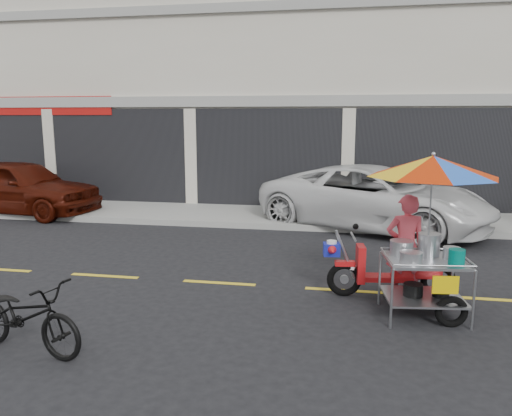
% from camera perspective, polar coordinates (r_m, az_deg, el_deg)
% --- Properties ---
extents(ground, '(90.00, 90.00, 0.00)m').
position_cam_1_polar(ground, '(7.97, 10.01, -9.28)').
color(ground, black).
extents(sidewalk, '(45.00, 3.00, 0.15)m').
position_cam_1_polar(sidewalk, '(13.27, 10.24, -1.05)').
color(sidewalk, gray).
rests_on(sidewalk, ground).
extents(shophouse_block, '(36.00, 8.11, 10.40)m').
position_cam_1_polar(shophouse_block, '(18.39, 19.86, 14.66)').
color(shophouse_block, beige).
rests_on(shophouse_block, ground).
extents(centerline, '(42.00, 0.10, 0.01)m').
position_cam_1_polar(centerline, '(7.97, 10.01, -9.25)').
color(centerline, gold).
rests_on(centerline, ground).
extents(maroon_sedan, '(4.70, 2.31, 1.54)m').
position_cam_1_polar(maroon_sedan, '(15.23, -25.47, 2.21)').
color(maroon_sedan, '#3D0D05').
rests_on(maroon_sedan, ground).
extents(white_pickup, '(6.03, 4.60, 1.52)m').
position_cam_1_polar(white_pickup, '(12.27, 13.43, 1.16)').
color(white_pickup, silver).
rests_on(white_pickup, ground).
extents(near_bicycle, '(1.72, 0.93, 0.86)m').
position_cam_1_polar(near_bicycle, '(6.36, -24.92, -11.12)').
color(near_bicycle, black).
rests_on(near_bicycle, ground).
extents(food_vendor_rig, '(2.36, 1.89, 2.22)m').
position_cam_1_polar(food_vendor_rig, '(7.16, 18.22, -0.32)').
color(food_vendor_rig, black).
rests_on(food_vendor_rig, ground).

